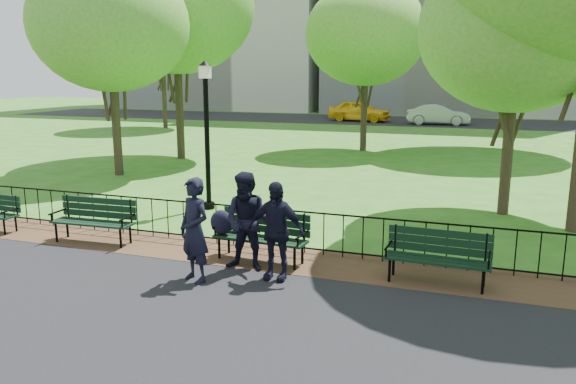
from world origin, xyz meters
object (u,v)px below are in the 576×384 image
(person_right, at_px, (275,231))
(tree_mid_w, at_px, (175,6))
(tree_near_w, at_px, (110,24))
(lamppost, at_px, (207,130))
(tree_near_e, at_px, (518,29))
(tree_far_c, at_px, (366,34))
(person_left, at_px, (194,230))
(person_mid, at_px, (248,222))
(taxi, at_px, (359,111))
(park_bench_main, at_px, (243,227))
(sedan_silver, at_px, (438,115))
(tree_far_w, at_px, (161,27))
(park_bench_right_a, at_px, (438,251))
(park_bench_left_a, at_px, (95,215))

(person_right, bearing_deg, tree_mid_w, 126.97)
(tree_near_w, height_order, person_right, tree_near_w)
(lamppost, bearing_deg, tree_near_e, 15.16)
(tree_mid_w, height_order, tree_far_c, tree_mid_w)
(person_left, xyz_separation_m, person_mid, (0.65, 0.84, -0.00))
(taxi, bearing_deg, person_mid, -161.85)
(park_bench_main, relative_size, person_left, 1.08)
(tree_near_e, relative_size, sedan_silver, 1.56)
(tree_far_w, height_order, person_mid, tree_far_w)
(lamppost, distance_m, person_left, 5.60)
(lamppost, distance_m, tree_near_e, 8.23)
(park_bench_right_a, xyz_separation_m, taxi, (-8.46, 32.33, 0.22))
(tree_near_e, distance_m, taxi, 28.62)
(tree_far_c, xyz_separation_m, person_left, (0.77, -17.82, -4.42))
(park_bench_right_a, relative_size, tree_near_w, 0.24)
(park_bench_right_a, relative_size, taxi, 0.39)
(park_bench_main, height_order, tree_far_c, tree_far_c)
(person_mid, xyz_separation_m, sedan_silver, (0.79, 31.94, -0.21))
(park_bench_left_a, distance_m, tree_mid_w, 13.54)
(tree_far_c, bearing_deg, tree_near_w, -127.00)
(sedan_silver, bearing_deg, park_bench_main, 172.60)
(tree_near_e, bearing_deg, tree_near_w, 173.37)
(person_left, distance_m, person_mid, 1.06)
(tree_near_e, bearing_deg, lamppost, -164.84)
(sedan_silver, bearing_deg, park_bench_left_a, 166.24)
(park_bench_main, bearing_deg, person_right, -34.63)
(tree_near_e, xyz_separation_m, taxi, (-9.67, 26.66, -3.89))
(park_bench_main, xyz_separation_m, person_mid, (0.34, -0.54, 0.27))
(person_mid, relative_size, taxi, 0.40)
(tree_near_w, height_order, tree_near_e, tree_near_w)
(park_bench_right_a, xyz_separation_m, tree_far_w, (-19.64, 23.10, 5.94))
(taxi, bearing_deg, park_bench_right_a, -155.95)
(person_right, bearing_deg, tree_near_e, 59.13)
(taxi, bearing_deg, sedan_silver, -89.22)
(tree_near_e, distance_m, tree_far_w, 27.23)
(tree_mid_w, bearing_deg, park_bench_main, -55.02)
(tree_near_w, distance_m, person_right, 12.83)
(tree_far_w, bearing_deg, park_bench_main, -55.41)
(lamppost, xyz_separation_m, person_mid, (2.95, -4.12, -1.21))
(park_bench_main, distance_m, tree_near_w, 11.72)
(person_left, bearing_deg, taxi, 121.72)
(tree_far_w, xyz_separation_m, person_right, (16.89, -23.86, -5.62))
(lamppost, distance_m, person_right, 5.81)
(park_bench_main, xyz_separation_m, park_bench_left_a, (-3.51, -0.00, -0.07))
(park_bench_right_a, xyz_separation_m, tree_mid_w, (-11.73, 11.47, 5.74))
(tree_near_w, relative_size, tree_near_e, 1.12)
(person_right, bearing_deg, person_left, -155.78)
(person_left, height_order, sedan_silver, person_left)
(park_bench_right_a, bearing_deg, sedan_silver, 97.01)
(park_bench_right_a, bearing_deg, tree_near_w, 150.97)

